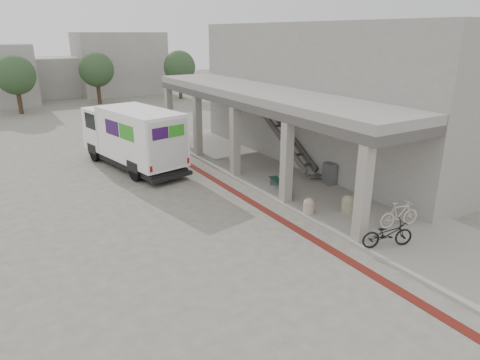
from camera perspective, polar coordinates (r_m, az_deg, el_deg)
ground at (r=15.94m, az=1.04°, el=-5.18°), size 120.00×120.00×0.00m
bike_lane_stripe at (r=17.99m, az=0.35°, el=-2.24°), size 0.35×40.00×0.01m
sidewalk at (r=18.20m, az=11.78°, el=-2.22°), size 4.40×28.00×0.12m
transit_building at (r=22.45m, az=9.96°, el=10.78°), size 7.60×17.00×7.00m
distant_backdrop at (r=48.57m, az=-25.88°, el=12.78°), size 28.00×10.00×6.50m
tree_left at (r=40.52m, az=-27.77°, el=12.26°), size 3.20×3.20×4.80m
tree_mid at (r=43.52m, az=-18.60°, el=13.77°), size 3.20×3.20×4.80m
tree_right at (r=45.06m, az=-8.07°, el=14.70°), size 3.20×3.20×4.80m
fedex_truck at (r=22.13m, az=-14.19°, el=5.69°), size 3.49×7.45×3.06m
bench at (r=18.39m, az=5.25°, el=-0.55°), size 0.73×1.66×0.38m
bollard_near at (r=16.22m, az=9.16°, el=-3.37°), size 0.40×0.40×0.61m
bollard_far at (r=16.61m, az=14.16°, el=-3.04°), size 0.45×0.45×0.68m
utility_cabinet at (r=19.43m, az=11.86°, el=0.84°), size 0.53×0.64×0.95m
bicycle_black at (r=14.31m, az=19.07°, el=-6.80°), size 1.78×1.13×0.88m
bicycle_cream at (r=15.84m, az=20.48°, el=-4.31°), size 1.62×0.75×0.94m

